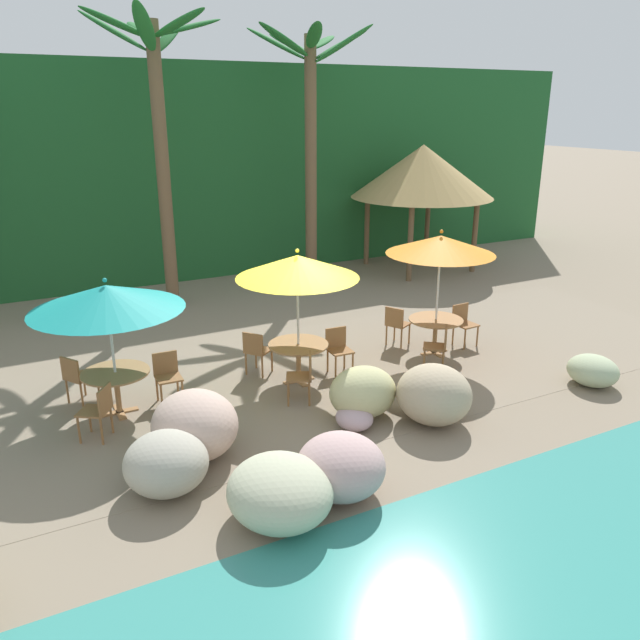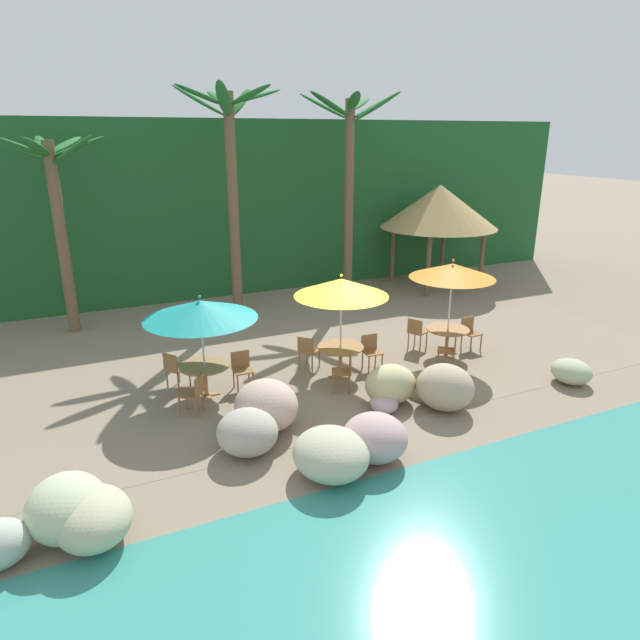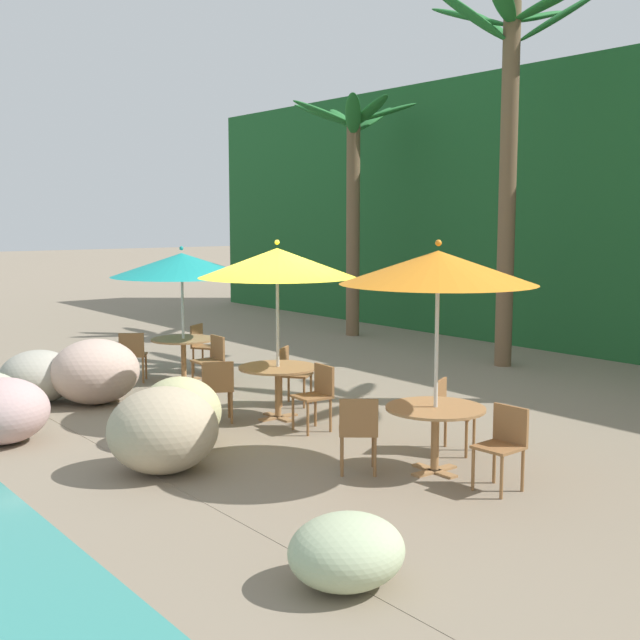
{
  "view_description": "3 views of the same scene",
  "coord_description": "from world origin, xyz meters",
  "px_view_note": "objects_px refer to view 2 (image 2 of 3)",
  "views": [
    {
      "loc": [
        -4.48,
        -9.66,
        4.84
      ],
      "look_at": [
        0.72,
        0.32,
        0.99
      ],
      "focal_mm": 35.2,
      "sensor_mm": 36.0,
      "label": 1
    },
    {
      "loc": [
        -5.45,
        -10.95,
        5.51
      ],
      "look_at": [
        -0.19,
        0.51,
        1.27
      ],
      "focal_mm": 31.15,
      "sensor_mm": 36.0,
      "label": 2
    },
    {
      "loc": [
        9.41,
        -6.49,
        2.81
      ],
      "look_at": [
        0.27,
        0.55,
        1.37
      ],
      "focal_mm": 46.28,
      "sensor_mm": 36.0,
      "label": 3
    }
  ],
  "objects_px": {
    "chair_teal_inland": "(174,368)",
    "chair_orange_left": "(450,349)",
    "chair_yellow_inland": "(308,350)",
    "palm_tree_nearest": "(56,200)",
    "umbrella_teal": "(200,310)",
    "palapa_hut": "(439,207)",
    "chair_orange_seaward": "(470,331)",
    "chair_orange_inland": "(416,331)",
    "palm_tree_third": "(349,160)",
    "dining_table_teal": "(205,370)",
    "chair_yellow_left": "(345,370)",
    "umbrella_orange": "(452,271)",
    "umbrella_yellow": "(341,287)",
    "chair_yellow_seaward": "(371,349)",
    "palm_tree_second": "(231,163)",
    "dining_table_yellow": "(340,351)",
    "dining_table_orange": "(448,333)",
    "chair_teal_seaward": "(242,367)",
    "chair_teal_left": "(195,392)"
  },
  "relations": [
    {
      "from": "chair_orange_inland",
      "to": "palm_tree_second",
      "type": "bearing_deg",
      "value": 123.96
    },
    {
      "from": "dining_table_teal",
      "to": "chair_orange_inland",
      "type": "height_order",
      "value": "chair_orange_inland"
    },
    {
      "from": "chair_yellow_inland",
      "to": "dining_table_yellow",
      "type": "bearing_deg",
      "value": -47.32
    },
    {
      "from": "chair_teal_inland",
      "to": "palm_tree_third",
      "type": "relative_size",
      "value": 0.13
    },
    {
      "from": "chair_yellow_inland",
      "to": "chair_teal_inland",
      "type": "bearing_deg",
      "value": 175.01
    },
    {
      "from": "chair_orange_left",
      "to": "palapa_hut",
      "type": "xyz_separation_m",
      "value": [
        4.45,
        6.8,
        2.45
      ]
    },
    {
      "from": "chair_orange_inland",
      "to": "palm_tree_second",
      "type": "distance_m",
      "value": 7.42
    },
    {
      "from": "chair_teal_inland",
      "to": "chair_orange_left",
      "type": "xyz_separation_m",
      "value": [
        6.36,
        -1.66,
        0.0
      ]
    },
    {
      "from": "chair_yellow_left",
      "to": "umbrella_orange",
      "type": "distance_m",
      "value": 3.88
    },
    {
      "from": "chair_yellow_inland",
      "to": "palm_tree_nearest",
      "type": "xyz_separation_m",
      "value": [
        -5.09,
        5.46,
        3.29
      ]
    },
    {
      "from": "chair_teal_seaward",
      "to": "palapa_hut",
      "type": "relative_size",
      "value": 0.2
    },
    {
      "from": "dining_table_orange",
      "to": "chair_orange_seaward",
      "type": "bearing_deg",
      "value": 9.77
    },
    {
      "from": "chair_teal_inland",
      "to": "chair_orange_left",
      "type": "distance_m",
      "value": 6.57
    },
    {
      "from": "chair_teal_inland",
      "to": "dining_table_orange",
      "type": "distance_m",
      "value": 6.88
    },
    {
      "from": "chair_orange_seaward",
      "to": "chair_orange_inland",
      "type": "bearing_deg",
      "value": 156.68
    },
    {
      "from": "umbrella_orange",
      "to": "chair_orange_seaward",
      "type": "bearing_deg",
      "value": 9.77
    },
    {
      "from": "dining_table_orange",
      "to": "palapa_hut",
      "type": "bearing_deg",
      "value": 56.69
    },
    {
      "from": "palapa_hut",
      "to": "dining_table_yellow",
      "type": "bearing_deg",
      "value": -139.5
    },
    {
      "from": "umbrella_orange",
      "to": "palapa_hut",
      "type": "xyz_separation_m",
      "value": [
        4.0,
        6.08,
        0.69
      ]
    },
    {
      "from": "chair_teal_left",
      "to": "umbrella_orange",
      "type": "distance_m",
      "value": 6.92
    },
    {
      "from": "palm_tree_third",
      "to": "dining_table_teal",
      "type": "bearing_deg",
      "value": -137.87
    },
    {
      "from": "dining_table_teal",
      "to": "dining_table_orange",
      "type": "bearing_deg",
      "value": -2.45
    },
    {
      "from": "umbrella_teal",
      "to": "umbrella_yellow",
      "type": "xyz_separation_m",
      "value": [
        3.19,
        -0.24,
        0.18
      ]
    },
    {
      "from": "chair_teal_seaward",
      "to": "palm_tree_third",
      "type": "height_order",
      "value": "palm_tree_third"
    },
    {
      "from": "umbrella_yellow",
      "to": "palm_tree_nearest",
      "type": "bearing_deg",
      "value": 132.98
    },
    {
      "from": "chair_teal_left",
      "to": "dining_table_yellow",
      "type": "relative_size",
      "value": 0.79
    },
    {
      "from": "dining_table_yellow",
      "to": "dining_table_orange",
      "type": "xyz_separation_m",
      "value": [
        3.08,
        -0.03,
        0.0
      ]
    },
    {
      "from": "umbrella_teal",
      "to": "chair_teal_left",
      "type": "xyz_separation_m",
      "value": [
        -0.4,
        -0.76,
        -1.49
      ]
    },
    {
      "from": "umbrella_teal",
      "to": "palapa_hut",
      "type": "bearing_deg",
      "value": 29.5
    },
    {
      "from": "dining_table_teal",
      "to": "chair_yellow_inland",
      "type": "height_order",
      "value": "chair_yellow_inland"
    },
    {
      "from": "chair_yellow_left",
      "to": "chair_orange_seaward",
      "type": "relative_size",
      "value": 1.0
    },
    {
      "from": "umbrella_orange",
      "to": "palm_tree_third",
      "type": "distance_m",
      "value": 6.67
    },
    {
      "from": "palapa_hut",
      "to": "chair_yellow_left",
      "type": "bearing_deg",
      "value": -137.06
    },
    {
      "from": "chair_orange_left",
      "to": "palapa_hut",
      "type": "height_order",
      "value": "palapa_hut"
    },
    {
      "from": "chair_yellow_inland",
      "to": "palm_tree_second",
      "type": "distance_m",
      "value": 6.62
    },
    {
      "from": "chair_orange_seaward",
      "to": "palapa_hut",
      "type": "distance_m",
      "value": 7.15
    },
    {
      "from": "palm_tree_nearest",
      "to": "chair_orange_inland",
      "type": "bearing_deg",
      "value": -33.14
    },
    {
      "from": "chair_teal_inland",
      "to": "palm_tree_nearest",
      "type": "bearing_deg",
      "value": 110.58
    },
    {
      "from": "umbrella_yellow",
      "to": "chair_orange_left",
      "type": "bearing_deg",
      "value": -16.03
    },
    {
      "from": "chair_yellow_inland",
      "to": "umbrella_orange",
      "type": "distance_m",
      "value": 4.12
    },
    {
      "from": "chair_orange_inland",
      "to": "dining_table_orange",
      "type": "bearing_deg",
      "value": -56.4
    },
    {
      "from": "palm_tree_nearest",
      "to": "palm_tree_second",
      "type": "distance_m",
      "value": 4.95
    },
    {
      "from": "umbrella_teal",
      "to": "umbrella_orange",
      "type": "distance_m",
      "value": 6.29
    },
    {
      "from": "chair_orange_left",
      "to": "umbrella_orange",
      "type": "bearing_deg",
      "value": 57.74
    },
    {
      "from": "chair_yellow_seaward",
      "to": "palm_tree_second",
      "type": "xyz_separation_m",
      "value": [
        -1.67,
        5.72,
        4.17
      ]
    },
    {
      "from": "dining_table_yellow",
      "to": "chair_yellow_left",
      "type": "height_order",
      "value": "chair_yellow_left"
    },
    {
      "from": "chair_teal_seaward",
      "to": "umbrella_yellow",
      "type": "relative_size",
      "value": 0.35
    },
    {
      "from": "chair_teal_seaward",
      "to": "chair_yellow_left",
      "type": "relative_size",
      "value": 1.0
    },
    {
      "from": "dining_table_yellow",
      "to": "palm_tree_nearest",
      "type": "height_order",
      "value": "palm_tree_nearest"
    },
    {
      "from": "umbrella_orange",
      "to": "chair_orange_left",
      "type": "height_order",
      "value": "umbrella_orange"
    }
  ]
}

